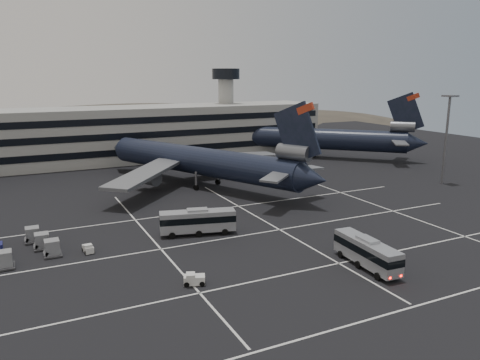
% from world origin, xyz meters
% --- Properties ---
extents(ground, '(260.00, 260.00, 0.00)m').
position_xyz_m(ground, '(0.00, 0.00, 0.00)').
color(ground, black).
rests_on(ground, ground).
extents(lane_markings, '(90.00, 55.62, 0.01)m').
position_xyz_m(lane_markings, '(0.95, 0.72, 0.01)').
color(lane_markings, silver).
rests_on(lane_markings, ground).
extents(terminal, '(125.00, 26.00, 24.00)m').
position_xyz_m(terminal, '(-2.95, 71.14, 6.93)').
color(terminal, gray).
rests_on(terminal, ground).
extents(hills, '(352.00, 180.00, 44.00)m').
position_xyz_m(hills, '(17.99, 170.00, -12.07)').
color(hills, '#38332B').
rests_on(hills, ground).
extents(lightpole_right, '(2.40, 2.40, 18.28)m').
position_xyz_m(lightpole_right, '(58.00, 15.00, 11.82)').
color(lightpole_right, slate).
rests_on(lightpole_right, ground).
extents(trijet_main, '(43.32, 54.34, 18.08)m').
position_xyz_m(trijet_main, '(11.76, 34.67, 5.25)').
color(trijet_main, black).
rests_on(trijet_main, ground).
extents(trijet_far, '(44.83, 44.45, 18.08)m').
position_xyz_m(trijet_far, '(52.70, 52.32, 5.43)').
color(trijet_far, black).
rests_on(trijet_far, ground).
extents(bus_near, '(3.05, 10.33, 3.60)m').
position_xyz_m(bus_near, '(14.26, -12.23, 1.97)').
color(bus_near, '#95979D').
rests_on(bus_near, ground).
extents(bus_far, '(10.98, 5.01, 3.78)m').
position_xyz_m(bus_far, '(0.46, 7.40, 2.07)').
color(bus_far, '#95979D').
rests_on(bus_far, ground).
extents(tug_a, '(1.36, 2.05, 1.24)m').
position_xyz_m(tug_a, '(-14.72, 6.88, 0.55)').
color(tug_a, silver).
rests_on(tug_a, ground).
extents(tug_b, '(2.58, 2.07, 1.45)m').
position_xyz_m(tug_b, '(-5.69, -7.88, 0.64)').
color(tug_b, silver).
rests_on(tug_b, ground).
extents(uld_cluster, '(11.15, 12.72, 2.09)m').
position_xyz_m(uld_cluster, '(-23.28, 11.01, 1.02)').
color(uld_cluster, '#2D2D30').
rests_on(uld_cluster, ground).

